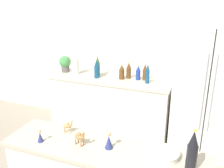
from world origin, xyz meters
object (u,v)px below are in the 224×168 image
Objects in this scene: paper_towel_roll at (75,66)px; wise_man_figurine_purple at (40,136)px; potted_plant at (65,63)px; wine_bottle at (192,152)px; fruit_bowl at (165,154)px; camel_figurine at (68,126)px; back_bottle_6 at (97,69)px; camel_figurine_second at (80,137)px; back_bottle_2 at (145,72)px; back_bottle_3 at (129,70)px; wise_man_figurine_crimson at (109,141)px; back_bottle_1 at (148,74)px; refrigerator at (207,91)px; back_bottle_0 at (138,73)px; back_bottle_4 at (122,72)px; back_bottle_5 at (98,66)px.

paper_towel_roll is 2.34× the size of wise_man_figurine_purple.
wine_bottle is (2.18, -2.01, 0.10)m from potted_plant.
camel_figurine reaches higher than fruit_bowl.
back_bottle_6 is 2.01m from camel_figurine_second.
back_bottle_6 is at bearing 129.24° from wine_bottle.
wise_man_figurine_purple is at bearing -167.42° from camel_figurine_second.
back_bottle_2 is 0.82× the size of wine_bottle.
wise_man_figurine_crimson is (0.46, -2.01, 0.03)m from back_bottle_3.
camel_figurine_second is at bearing -56.39° from potted_plant.
fruit_bowl is (1.36, -1.81, -0.02)m from back_bottle_6.
wine_bottle reaches higher than wise_man_figurine_crimson.
back_bottle_1 is 1.40× the size of fruit_bowl.
refrigerator is at bearing 87.27° from wine_bottle.
back_bottle_2 is 1.72× the size of wise_man_figurine_crimson.
paper_towel_roll is 1.04× the size of back_bottle_2.
wine_bottle reaches higher than back_bottle_1.
camel_figurine_second is 1.14× the size of wise_man_figurine_purple.
back_bottle_1 reaches higher than back_bottle_0.
paper_towel_roll is 1.21m from back_bottle_1.
potted_plant is 1.05× the size of back_bottle_2.
refrigerator reaches higher than paper_towel_roll.
camel_figurine_second is (1.33, -2.00, 0.02)m from potted_plant.
back_bottle_4 is at bearing 105.84° from wise_man_figurine_crimson.
wine_bottle reaches higher than camel_figurine_second.
back_bottle_6 is (-0.63, -0.14, 0.03)m from back_bottle_0.
back_bottle_0 is 0.76× the size of back_bottle_1.
back_bottle_0 is at bearing 98.66° from wise_man_figurine_crimson.
back_bottle_0 is 2.09m from fruit_bowl.
back_bottle_2 is 2.22m from wine_bottle.
camel_figurine is (-0.29, -1.78, 0.01)m from back_bottle_1.
wine_bottle is (0.92, -2.04, 0.14)m from back_bottle_0.
back_bottle_1 reaches higher than potted_plant.
wise_man_figurine_crimson is at bearing 175.27° from wine_bottle.
back_bottle_4 is at bearing 2.05° from paper_towel_roll.
refrigerator reaches higher than back_bottle_3.
wine_bottle is (1.08, -2.06, 0.12)m from back_bottle_3.
back_bottle_4 is (-0.09, -0.08, -0.01)m from back_bottle_3.
fruit_bowl is at bearing -98.60° from refrigerator.
paper_towel_roll reaches higher than back_bottle_0.
back_bottle_1 is at bearing 111.21° from wine_bottle.
wise_man_figurine_purple is (-0.01, -2.04, 0.03)m from back_bottle_4.
back_bottle_2 is 0.75m from back_bottle_6.
back_bottle_1 is 0.96× the size of wine_bottle.
wine_bottle is 0.62m from wise_man_figurine_crimson.
back_bottle_5 is 2.37m from fruit_bowl.
refrigerator reaches higher than potted_plant.
back_bottle_2 reaches higher than back_bottle_0.
fruit_bowl is at bearing -62.67° from back_bottle_4.
back_bottle_4 is 1.84m from camel_figurine.
back_bottle_1 is 2.70× the size of camel_figurine.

